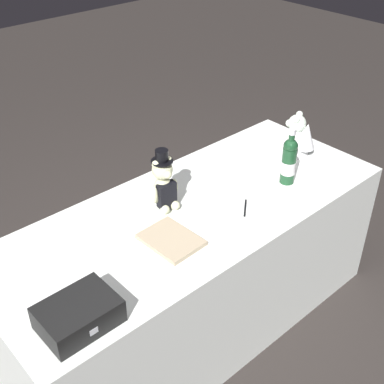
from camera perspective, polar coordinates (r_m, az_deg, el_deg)
The scene contains 8 objects.
ground_plane at distance 2.92m, azimuth 0.00°, elevation -14.12°, with size 12.00×12.00×0.00m, color #2D2826.
reception_table at distance 2.65m, azimuth 0.00°, elevation -8.63°, with size 2.01×0.81×0.76m, color white.
teddy_bear_groom at distance 2.36m, azimuth -3.18°, elevation 0.87°, with size 0.14×0.13×0.30m.
teddy_bear_bride at distance 2.88m, azimuth 11.77°, elevation 6.08°, with size 0.19×0.22×0.24m.
champagne_bottle at distance 2.59m, azimuth 10.78°, elevation 3.49°, with size 0.07×0.07×0.30m.
signing_pen at distance 2.43m, azimuth 5.96°, elevation -1.71°, with size 0.11×0.10×0.01m.
gift_case_black at distance 1.90m, azimuth -12.57°, elevation -13.20°, with size 0.27×0.21×0.10m.
guestbook at distance 2.22m, azimuth -2.37°, elevation -5.35°, with size 0.19×0.26×0.02m, color tan.
Camera 1 is at (-1.30, -1.45, 2.17)m, focal length 47.77 mm.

